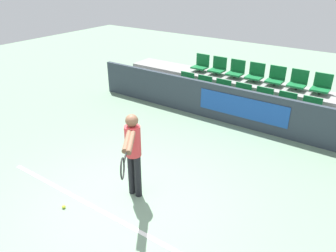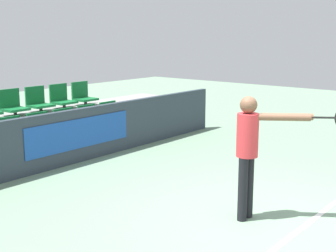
{
  "view_description": "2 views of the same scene",
  "coord_description": "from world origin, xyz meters",
  "px_view_note": "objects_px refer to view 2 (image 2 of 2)",
  "views": [
    {
      "loc": [
        3.39,
        -3.51,
        4.0
      ],
      "look_at": [
        -0.4,
        1.9,
        0.77
      ],
      "focal_mm": 35.0,
      "sensor_mm": 36.0,
      "label": 1
    },
    {
      "loc": [
        -5.45,
        -2.66,
        2.51
      ],
      "look_at": [
        0.2,
        1.96,
        1.05
      ],
      "focal_mm": 50.0,
      "sensor_mm": 36.0,
      "label": 2
    }
  ],
  "objects_px": {
    "stadium_chair_2": "(13,135)",
    "stadium_chair_10": "(13,105)",
    "stadium_chair_12": "(62,98)",
    "stadium_chair_4": "(67,124)",
    "stadium_chair_5": "(90,120)",
    "tennis_player": "(253,145)",
    "stadium_chair_3": "(41,129)",
    "stadium_chair_13": "(83,96)",
    "stadium_chair_6": "(111,116)",
    "stadium_chair_11": "(38,101)"
  },
  "relations": [
    {
      "from": "stadium_chair_6",
      "to": "stadium_chair_11",
      "type": "height_order",
      "value": "stadium_chair_11"
    },
    {
      "from": "stadium_chair_12",
      "to": "tennis_player",
      "type": "xyz_separation_m",
      "value": [
        -1.33,
        -5.73,
        0.03
      ]
    },
    {
      "from": "stadium_chair_6",
      "to": "stadium_chair_10",
      "type": "bearing_deg",
      "value": 153.36
    },
    {
      "from": "tennis_player",
      "to": "stadium_chair_2",
      "type": "bearing_deg",
      "value": 62.67
    },
    {
      "from": "stadium_chair_5",
      "to": "stadium_chair_12",
      "type": "xyz_separation_m",
      "value": [
        0.0,
        0.96,
        0.4
      ]
    },
    {
      "from": "stadium_chair_3",
      "to": "stadium_chair_12",
      "type": "relative_size",
      "value": 1.0
    },
    {
      "from": "stadium_chair_2",
      "to": "stadium_chair_5",
      "type": "bearing_deg",
      "value": 0.0
    },
    {
      "from": "stadium_chair_3",
      "to": "stadium_chair_13",
      "type": "height_order",
      "value": "stadium_chair_13"
    },
    {
      "from": "stadium_chair_12",
      "to": "stadium_chair_13",
      "type": "bearing_deg",
      "value": 0.0
    },
    {
      "from": "stadium_chair_5",
      "to": "stadium_chair_13",
      "type": "height_order",
      "value": "stadium_chair_13"
    },
    {
      "from": "stadium_chair_2",
      "to": "stadium_chair_6",
      "type": "distance_m",
      "value": 2.56
    },
    {
      "from": "stadium_chair_3",
      "to": "stadium_chair_4",
      "type": "height_order",
      "value": "same"
    },
    {
      "from": "stadium_chair_4",
      "to": "tennis_player",
      "type": "relative_size",
      "value": 0.33
    },
    {
      "from": "stadium_chair_5",
      "to": "stadium_chair_11",
      "type": "xyz_separation_m",
      "value": [
        -0.64,
        0.96,
        0.4
      ]
    },
    {
      "from": "stadium_chair_13",
      "to": "stadium_chair_10",
      "type": "bearing_deg",
      "value": 180.0
    },
    {
      "from": "stadium_chair_2",
      "to": "stadium_chair_3",
      "type": "bearing_deg",
      "value": 0.0
    },
    {
      "from": "stadium_chair_11",
      "to": "stadium_chair_12",
      "type": "bearing_deg",
      "value": 0.0
    },
    {
      "from": "stadium_chair_5",
      "to": "stadium_chair_3",
      "type": "bearing_deg",
      "value": 180.0
    },
    {
      "from": "tennis_player",
      "to": "stadium_chair_3",
      "type": "bearing_deg",
      "value": 55.0
    },
    {
      "from": "stadium_chair_6",
      "to": "stadium_chair_11",
      "type": "relative_size",
      "value": 1.0
    },
    {
      "from": "stadium_chair_4",
      "to": "tennis_player",
      "type": "xyz_separation_m",
      "value": [
        -0.69,
        -4.77,
        0.43
      ]
    },
    {
      "from": "stadium_chair_11",
      "to": "stadium_chair_6",
      "type": "bearing_deg",
      "value": -36.95
    },
    {
      "from": "stadium_chair_10",
      "to": "stadium_chair_13",
      "type": "height_order",
      "value": "same"
    },
    {
      "from": "stadium_chair_5",
      "to": "stadium_chair_12",
      "type": "relative_size",
      "value": 1.0
    },
    {
      "from": "stadium_chair_10",
      "to": "stadium_chair_11",
      "type": "distance_m",
      "value": 0.64
    },
    {
      "from": "stadium_chair_3",
      "to": "stadium_chair_4",
      "type": "xyz_separation_m",
      "value": [
        0.64,
        0.0,
        0.0
      ]
    },
    {
      "from": "stadium_chair_2",
      "to": "stadium_chair_11",
      "type": "relative_size",
      "value": 1.0
    },
    {
      "from": "stadium_chair_12",
      "to": "stadium_chair_4",
      "type": "bearing_deg",
      "value": -123.61
    },
    {
      "from": "stadium_chair_6",
      "to": "stadium_chair_13",
      "type": "distance_m",
      "value": 1.04
    },
    {
      "from": "stadium_chair_3",
      "to": "stadium_chair_6",
      "type": "xyz_separation_m",
      "value": [
        1.92,
        0.0,
        0.0
      ]
    },
    {
      "from": "stadium_chair_3",
      "to": "stadium_chair_4",
      "type": "distance_m",
      "value": 0.64
    },
    {
      "from": "stadium_chair_4",
      "to": "stadium_chair_3",
      "type": "bearing_deg",
      "value": 180.0
    },
    {
      "from": "stadium_chair_4",
      "to": "stadium_chair_12",
      "type": "relative_size",
      "value": 1.0
    },
    {
      "from": "stadium_chair_10",
      "to": "stadium_chair_6",
      "type": "bearing_deg",
      "value": -26.64
    },
    {
      "from": "stadium_chair_6",
      "to": "stadium_chair_13",
      "type": "xyz_separation_m",
      "value": [
        0.0,
        0.96,
        0.4
      ]
    },
    {
      "from": "stadium_chair_3",
      "to": "stadium_chair_11",
      "type": "height_order",
      "value": "stadium_chair_11"
    },
    {
      "from": "stadium_chair_2",
      "to": "stadium_chair_12",
      "type": "xyz_separation_m",
      "value": [
        1.92,
        0.96,
        0.4
      ]
    },
    {
      "from": "stadium_chair_2",
      "to": "stadium_chair_10",
      "type": "xyz_separation_m",
      "value": [
        0.64,
        0.96,
        0.4
      ]
    },
    {
      "from": "stadium_chair_4",
      "to": "stadium_chair_13",
      "type": "bearing_deg",
      "value": 36.95
    },
    {
      "from": "stadium_chair_3",
      "to": "stadium_chair_12",
      "type": "bearing_deg",
      "value": 36.95
    },
    {
      "from": "stadium_chair_6",
      "to": "tennis_player",
      "type": "distance_m",
      "value": 5.18
    },
    {
      "from": "stadium_chair_6",
      "to": "tennis_player",
      "type": "height_order",
      "value": "tennis_player"
    },
    {
      "from": "stadium_chair_11",
      "to": "tennis_player",
      "type": "bearing_deg",
      "value": -96.84
    },
    {
      "from": "stadium_chair_12",
      "to": "stadium_chair_13",
      "type": "relative_size",
      "value": 1.0
    },
    {
      "from": "stadium_chair_4",
      "to": "stadium_chair_13",
      "type": "xyz_separation_m",
      "value": [
        1.28,
        0.96,
        0.4
      ]
    },
    {
      "from": "stadium_chair_5",
      "to": "stadium_chair_13",
      "type": "bearing_deg",
      "value": 56.39
    },
    {
      "from": "stadium_chair_11",
      "to": "stadium_chair_4",
      "type": "bearing_deg",
      "value": -90.0
    },
    {
      "from": "stadium_chair_3",
      "to": "stadium_chair_2",
      "type": "bearing_deg",
      "value": 180.0
    },
    {
      "from": "stadium_chair_5",
      "to": "stadium_chair_11",
      "type": "height_order",
      "value": "stadium_chair_11"
    },
    {
      "from": "stadium_chair_3",
      "to": "stadium_chair_10",
      "type": "distance_m",
      "value": 1.04
    }
  ]
}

